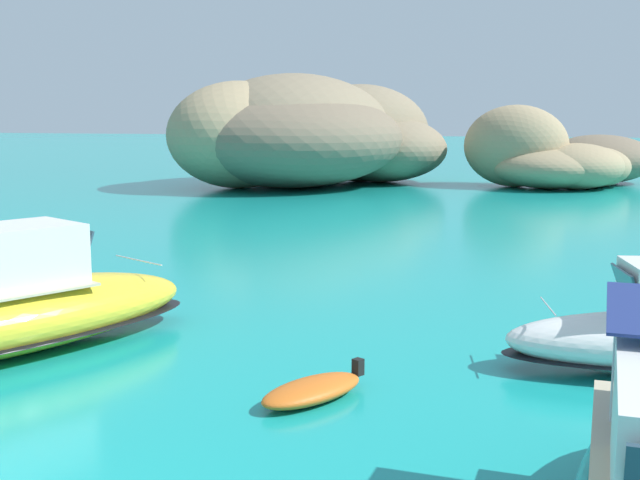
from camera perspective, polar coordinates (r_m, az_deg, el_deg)
islet_large at (r=67.61m, az=-1.14°, el=7.09°), size 25.55×30.72×8.95m
islet_small at (r=68.51m, az=16.29°, el=5.44°), size 18.11×18.04×6.46m
dinghy_tender at (r=17.11m, az=-0.52°, el=-10.34°), size 2.22×2.81×0.58m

